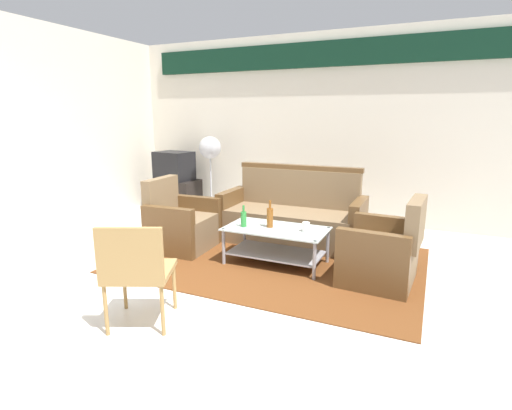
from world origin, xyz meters
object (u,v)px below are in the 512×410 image
bottle_green (244,219)px  cup (306,227)px  couch (292,218)px  armchair_right (383,254)px  coffee_table (276,240)px  pedestal_fan (210,152)px  television (174,166)px  bottle_brown (270,217)px  armchair_left (181,225)px  tv_stand (175,195)px  wicker_chair (136,267)px

bottle_green → cup: 0.69m
couch → armchair_right: size_ratio=2.13×
coffee_table → pedestal_fan: 2.65m
couch → television: bearing=-20.5°
couch → bottle_green: 0.95m
armchair_right → pedestal_fan: size_ratio=0.67×
bottle_brown → armchair_left: bearing=179.3°
cup → television: television is taller
bottle_green → tv_stand: size_ratio=0.30×
bottle_brown → bottle_green: bottle_brown is taller
cup → tv_stand: tv_stand is taller
armchair_right → wicker_chair: 2.31m
couch → cup: 0.91m
wicker_chair → pedestal_fan: bearing=88.0°
cup → armchair_right: bearing=-2.2°
couch → pedestal_fan: pedestal_fan is taller
wicker_chair → coffee_table: bearing=50.4°
armchair_left → television: television is taller
armchair_left → coffee_table: size_ratio=0.77×
pedestal_fan → couch: bearing=-28.1°
couch → bottle_brown: couch is taller
bottle_green → pedestal_fan: (-1.50, 1.83, 0.51)m
coffee_table → bottle_brown: size_ratio=3.66×
bottle_green → television: size_ratio=0.36×
couch → television: (-2.44, 0.89, 0.44)m
couch → armchair_left: (-1.16, -0.78, -0.03)m
bottle_brown → bottle_green: 0.29m
armchair_left → armchair_right: same height
tv_stand → pedestal_fan: pedestal_fan is taller
bottle_green → cup: bottle_green is taller
bottle_green → pedestal_fan: bearing=129.4°
armchair_right → tv_stand: size_ratio=1.06×
tv_stand → cup: bearing=-30.3°
couch → bottle_green: size_ratio=7.57×
armchair_left → wicker_chair: armchair_left is taller
coffee_table → cup: (0.33, 0.01, 0.19)m
armchair_left → tv_stand: armchair_left is taller
coffee_table → bottle_green: bottle_green is taller
television → pedestal_fan: 0.74m
television → cup: bearing=158.1°
bottle_brown → tv_stand: bearing=145.6°
cup → bottle_green: bearing=-171.6°
coffee_table → tv_stand: size_ratio=1.38×
bottle_brown → cup: (0.41, 0.00, -0.06)m
cup → tv_stand: bearing=149.7°
wicker_chair → couch: bearing=57.5°
couch → tv_stand: couch is taller
coffee_table → wicker_chair: 1.76m
armchair_left → bottle_green: (0.91, -0.11, 0.21)m
cup → wicker_chair: wicker_chair is taller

